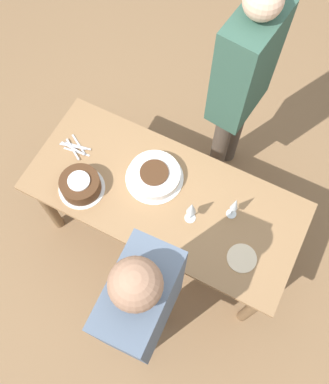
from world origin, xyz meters
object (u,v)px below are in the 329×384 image
(wine_glass_far, at_px, (191,209))
(person_cutting, at_px, (143,310))
(cake_center_white, at_px, (154,175))
(person_watching, at_px, (242,82))
(cake_front_chocolate, at_px, (80,185))
(wine_glass_near, at_px, (235,205))

(wine_glass_far, xyz_separation_m, person_cutting, (0.03, -0.60, 0.14))
(cake_center_white, bearing_deg, person_cutting, -65.58)
(person_cutting, bearing_deg, person_watching, 1.57)
(person_cutting, height_order, person_watching, person_watching)
(cake_front_chocolate, xyz_separation_m, wine_glass_far, (0.64, 0.12, 0.10))
(person_cutting, relative_size, person_watching, 0.99)
(cake_front_chocolate, distance_m, wine_glass_near, 0.88)
(wine_glass_near, height_order, person_watching, person_watching)
(wine_glass_far, height_order, person_watching, person_watching)
(wine_glass_near, bearing_deg, person_watching, 112.08)
(cake_front_chocolate, distance_m, wine_glass_far, 0.66)
(person_watching, bearing_deg, cake_center_white, -13.22)
(cake_front_chocolate, bearing_deg, wine_glass_near, 16.53)
(cake_center_white, xyz_separation_m, person_cutting, (0.33, -0.73, 0.25))
(cake_front_chocolate, height_order, person_cutting, person_cutting)
(wine_glass_far, bearing_deg, person_watching, 94.57)
(person_cutting, bearing_deg, cake_center_white, 21.96)
(wine_glass_near, distance_m, person_watching, 0.71)
(cake_center_white, xyz_separation_m, wine_glass_far, (0.30, -0.13, 0.11))
(wine_glass_near, height_order, person_cutting, person_cutting)
(cake_center_white, bearing_deg, cake_front_chocolate, -144.05)
(wine_glass_near, height_order, wine_glass_far, wine_glass_far)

